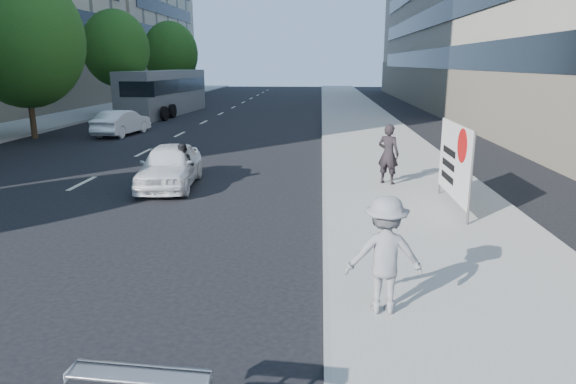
# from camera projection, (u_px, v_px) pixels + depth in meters

# --- Properties ---
(ground) EXTENTS (160.00, 160.00, 0.00)m
(ground) POSITION_uv_depth(u_px,v_px,m) (241.00, 295.00, 8.74)
(ground) COLOR black
(ground) RESTS_ON ground
(near_sidewalk) EXTENTS (5.00, 120.00, 0.15)m
(near_sidewalk) POSITION_uv_depth(u_px,v_px,m) (370.00, 135.00, 27.83)
(near_sidewalk) COLOR gray
(near_sidewalk) RESTS_ON ground
(far_sidewalk) EXTENTS (4.50, 120.00, 0.15)m
(far_sidewalk) POSITION_uv_depth(u_px,v_px,m) (2.00, 132.00, 29.10)
(far_sidewalk) COLOR gray
(far_sidewalk) RESTS_ON ground
(tree_far_c) EXTENTS (6.00, 6.00, 8.47)m
(tree_far_c) POSITION_uv_depth(u_px,v_px,m) (23.00, 39.00, 25.77)
(tree_far_c) COLOR #382616
(tree_far_c) RESTS_ON ground
(tree_far_d) EXTENTS (4.80, 4.80, 7.65)m
(tree_far_d) POSITION_uv_depth(u_px,v_px,m) (116.00, 48.00, 37.42)
(tree_far_d) COLOR #382616
(tree_far_d) RESTS_ON ground
(tree_far_e) EXTENTS (5.40, 5.40, 7.89)m
(tree_far_e) POSITION_uv_depth(u_px,v_px,m) (171.00, 53.00, 50.99)
(tree_far_e) COLOR #382616
(tree_far_e) RESTS_ON ground
(jogger) EXTENTS (1.21, 0.73, 1.82)m
(jogger) POSITION_uv_depth(u_px,v_px,m) (385.00, 255.00, 7.68)
(jogger) COLOR slate
(jogger) RESTS_ON near_sidewalk
(pedestrian_woman) EXTENTS (0.82, 0.73, 1.88)m
(pedestrian_woman) POSITION_uv_depth(u_px,v_px,m) (388.00, 154.00, 16.00)
(pedestrian_woman) COLOR black
(pedestrian_woman) RESTS_ON near_sidewalk
(protest_banner) EXTENTS (0.08, 3.06, 2.20)m
(protest_banner) POSITION_uv_depth(u_px,v_px,m) (454.00, 161.00, 13.23)
(protest_banner) COLOR #4C4C4C
(protest_banner) RESTS_ON near_sidewalk
(white_sedan_near) EXTENTS (1.91, 4.14, 1.37)m
(white_sedan_near) POSITION_uv_depth(u_px,v_px,m) (170.00, 166.00, 16.29)
(white_sedan_near) COLOR white
(white_sedan_near) RESTS_ON ground
(white_sedan_mid) EXTENTS (2.00, 4.30, 1.36)m
(white_sedan_mid) POSITION_uv_depth(u_px,v_px,m) (122.00, 123.00, 28.12)
(white_sedan_mid) COLOR white
(white_sedan_mid) RESTS_ON ground
(motorcycle) EXTENTS (0.72, 2.05, 1.42)m
(motorcycle) POSITION_uv_depth(u_px,v_px,m) (184.00, 168.00, 16.12)
(motorcycle) COLOR black
(motorcycle) RESTS_ON ground
(bus) EXTENTS (3.63, 12.24, 3.30)m
(bus) POSITION_uv_depth(u_px,v_px,m) (165.00, 93.00, 39.13)
(bus) COLOR slate
(bus) RESTS_ON ground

